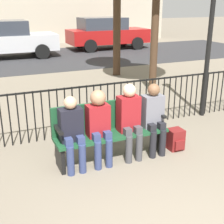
% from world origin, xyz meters
% --- Properties ---
extents(park_bench, '(1.82, 0.45, 0.92)m').
position_xyz_m(park_bench, '(0.00, 2.38, 0.50)').
color(park_bench, '#194728').
rests_on(park_bench, ground).
extents(seated_person_0, '(0.34, 0.39, 1.14)m').
position_xyz_m(seated_person_0, '(-0.66, 2.25, 0.63)').
color(seated_person_0, navy).
rests_on(seated_person_0, ground).
extents(seated_person_1, '(0.34, 0.39, 1.18)m').
position_xyz_m(seated_person_1, '(-0.23, 2.25, 0.67)').
color(seated_person_1, navy).
rests_on(seated_person_1, ground).
extents(seated_person_2, '(0.34, 0.39, 1.22)m').
position_xyz_m(seated_person_2, '(0.28, 2.26, 0.68)').
color(seated_person_2, '#3D3D42').
rests_on(seated_person_2, ground).
extents(seated_person_3, '(0.34, 0.39, 1.18)m').
position_xyz_m(seated_person_3, '(0.71, 2.25, 0.66)').
color(seated_person_3, black).
rests_on(seated_person_3, ground).
extents(backpack, '(0.25, 0.27, 0.36)m').
position_xyz_m(backpack, '(1.14, 2.20, 0.18)').
color(backpack, maroon).
rests_on(backpack, ground).
extents(fence_railing, '(9.01, 0.03, 0.95)m').
position_xyz_m(fence_railing, '(-0.02, 3.44, 0.56)').
color(fence_railing, black).
rests_on(fence_railing, ground).
extents(street_surface, '(24.00, 6.00, 0.01)m').
position_xyz_m(street_surface, '(0.00, 12.00, 0.00)').
color(street_surface, '#2B2B2D').
rests_on(street_surface, ground).
extents(parked_car_1, '(4.20, 1.94, 1.62)m').
position_xyz_m(parked_car_1, '(4.60, 13.74, 0.84)').
color(parked_car_1, maroon).
rests_on(parked_car_1, ground).
extents(parked_car_2, '(4.20, 1.94, 1.62)m').
position_xyz_m(parked_car_2, '(-0.54, 12.88, 0.84)').
color(parked_car_2, '#B7B7BC').
rests_on(parked_car_2, ground).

